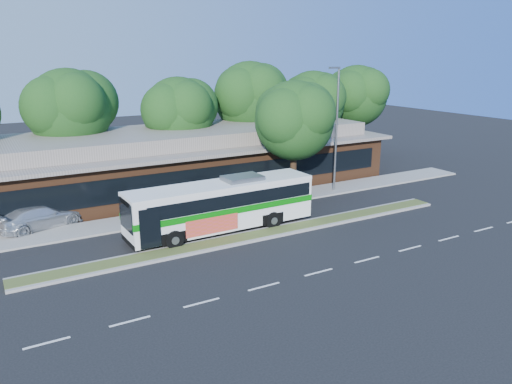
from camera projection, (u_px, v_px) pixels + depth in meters
ground at (264, 239)px, 27.68m from camera, size 120.00×120.00×0.00m
median_strip at (259, 235)px, 28.16m from camera, size 26.00×1.10×0.15m
sidewalk at (215, 208)px, 33.02m from camera, size 44.00×2.60×0.12m
plaza_building at (178, 160)px, 37.97m from camera, size 33.20×11.20×4.45m
lamp_post at (336, 126)px, 35.96m from camera, size 0.93×0.18×9.07m
tree_bg_b at (75, 108)px, 36.39m from camera, size 6.69×6.00×9.00m
tree_bg_c at (183, 111)px, 39.51m from camera, size 6.24×5.60×8.26m
tree_bg_d at (253, 95)px, 43.51m from camera, size 6.91×6.20×9.37m
tree_bg_e at (316, 101)px, 45.70m from camera, size 6.47×5.80×8.50m
tree_bg_f at (359, 94)px, 49.34m from camera, size 6.69×6.00×8.92m
transit_bus at (222, 202)px, 28.56m from camera, size 11.20×2.81×3.12m
sedan at (40, 217)px, 29.26m from camera, size 5.33×3.44×1.44m
sidewalk_tree at (298, 118)px, 34.46m from camera, size 6.09×5.46×8.25m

